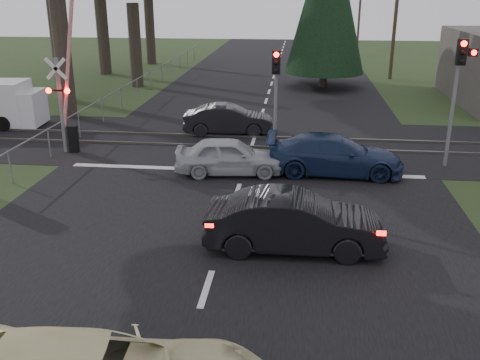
# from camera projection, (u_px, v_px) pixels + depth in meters

# --- Properties ---
(ground) EXTENTS (120.00, 120.00, 0.00)m
(ground) POSITION_uv_depth(u_px,v_px,m) (206.00, 289.00, 12.02)
(ground) COLOR #2C3B1A
(ground) RESTS_ON ground
(road) EXTENTS (14.00, 100.00, 0.01)m
(road) POSITION_uv_depth(u_px,v_px,m) (248.00, 156.00, 21.36)
(road) COLOR black
(road) RESTS_ON ground
(rail_corridor) EXTENTS (120.00, 8.00, 0.01)m
(rail_corridor) POSITION_uv_depth(u_px,v_px,m) (253.00, 143.00, 23.23)
(rail_corridor) COLOR black
(rail_corridor) RESTS_ON ground
(stop_line) EXTENTS (13.00, 0.35, 0.00)m
(stop_line) POSITION_uv_depth(u_px,v_px,m) (244.00, 171.00, 19.68)
(stop_line) COLOR silver
(stop_line) RESTS_ON ground
(rail_near) EXTENTS (120.00, 0.12, 0.10)m
(rail_near) POSITION_uv_depth(u_px,v_px,m) (251.00, 147.00, 22.47)
(rail_near) COLOR #59544C
(rail_near) RESTS_ON ground
(rail_far) EXTENTS (120.00, 0.12, 0.10)m
(rail_far) POSITION_uv_depth(u_px,v_px,m) (254.00, 137.00, 23.96)
(rail_far) COLOR #59544C
(rail_far) RESTS_ON ground
(crossing_signal) EXTENTS (1.62, 0.38, 6.96)m
(crossing_signal) POSITION_uv_depth(u_px,v_px,m) (66.00, 103.00, 21.21)
(crossing_signal) COLOR slate
(crossing_signal) RESTS_ON ground
(traffic_signal_right) EXTENTS (0.68, 0.48, 4.70)m
(traffic_signal_right) POSITION_uv_depth(u_px,v_px,m) (459.00, 79.00, 18.96)
(traffic_signal_right) COLOR slate
(traffic_signal_right) RESTS_ON ground
(traffic_signal_center) EXTENTS (0.32, 0.48, 4.10)m
(traffic_signal_center) POSITION_uv_depth(u_px,v_px,m) (276.00, 84.00, 20.93)
(traffic_signal_center) COLOR slate
(traffic_signal_center) RESTS_ON ground
(utility_pole_mid) EXTENTS (1.80, 0.26, 9.00)m
(utility_pole_mid) POSITION_uv_depth(u_px,v_px,m) (396.00, 11.00, 37.55)
(utility_pole_mid) COLOR #4C3D2D
(utility_pole_mid) RESTS_ON ground
(utility_pole_far) EXTENTS (1.80, 0.26, 9.00)m
(utility_pole_far) POSITION_uv_depth(u_px,v_px,m) (360.00, 2.00, 60.90)
(utility_pole_far) COLOR #4C3D2D
(utility_pole_far) RESTS_ON ground
(fence_left) EXTENTS (0.10, 36.00, 1.20)m
(fence_left) POSITION_uv_depth(u_px,v_px,m) (145.00, 94.00, 33.84)
(fence_left) COLOR slate
(fence_left) RESTS_ON ground
(dark_hatchback) EXTENTS (4.56, 1.67, 1.49)m
(dark_hatchback) POSITION_uv_depth(u_px,v_px,m) (294.00, 223.00, 13.60)
(dark_hatchback) COLOR black
(dark_hatchback) RESTS_ON ground
(silver_car) EXTENTS (4.02, 1.94, 1.32)m
(silver_car) POSITION_uv_depth(u_px,v_px,m) (229.00, 156.00, 19.19)
(silver_car) COLOR #A9ACB1
(silver_car) RESTS_ON ground
(blue_sedan) EXTENTS (4.89, 2.03, 1.41)m
(blue_sedan) POSITION_uv_depth(u_px,v_px,m) (334.00, 155.00, 19.19)
(blue_sedan) COLOR #172647
(blue_sedan) RESTS_ON ground
(dark_car_far) EXTENTS (4.17, 1.76, 1.34)m
(dark_car_far) POSITION_uv_depth(u_px,v_px,m) (229.00, 120.00, 24.40)
(dark_car_far) COLOR black
(dark_car_far) RESTS_ON ground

